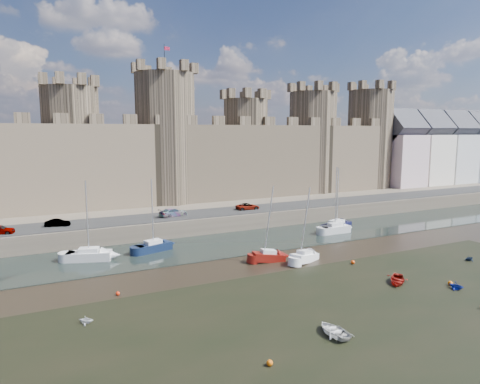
{
  "coord_description": "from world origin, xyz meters",
  "views": [
    {
      "loc": [
        -20.22,
        -27.83,
        15.31
      ],
      "look_at": [
        4.13,
        22.0,
        7.44
      ],
      "focal_mm": 32.0,
      "sensor_mm": 36.0,
      "label": 1
    }
  ],
  "objects_px": {
    "car_3": "(248,207)",
    "sailboat_2": "(335,228)",
    "sailboat_5": "(304,256)",
    "sailboat_3": "(337,225)",
    "sailboat_4": "(268,256)",
    "car_2": "(173,212)",
    "car_1": "(58,223)",
    "sailboat_0": "(89,255)",
    "sailboat_1": "(153,246)"
  },
  "relations": [
    {
      "from": "sailboat_1",
      "to": "sailboat_3",
      "type": "bearing_deg",
      "value": -17.34
    },
    {
      "from": "sailboat_4",
      "to": "sailboat_5",
      "type": "xyz_separation_m",
      "value": [
        3.76,
        -2.01,
        -0.02
      ]
    },
    {
      "from": "car_3",
      "to": "sailboat_3",
      "type": "relative_size",
      "value": 0.41
    },
    {
      "from": "sailboat_1",
      "to": "sailboat_3",
      "type": "height_order",
      "value": "sailboat_3"
    },
    {
      "from": "car_2",
      "to": "sailboat_5",
      "type": "distance_m",
      "value": 23.17
    },
    {
      "from": "car_2",
      "to": "car_3",
      "type": "xyz_separation_m",
      "value": [
        12.71,
        0.08,
        -0.1
      ]
    },
    {
      "from": "sailboat_3",
      "to": "sailboat_4",
      "type": "relative_size",
      "value": 1.06
    },
    {
      "from": "sailboat_3",
      "to": "sailboat_5",
      "type": "distance_m",
      "value": 18.03
    },
    {
      "from": "sailboat_1",
      "to": "sailboat_3",
      "type": "xyz_separation_m",
      "value": [
        28.93,
        -0.6,
        -0.0
      ]
    },
    {
      "from": "sailboat_0",
      "to": "sailboat_5",
      "type": "bearing_deg",
      "value": -8.23
    },
    {
      "from": "car_3",
      "to": "sailboat_1",
      "type": "distance_m",
      "value": 20.45
    },
    {
      "from": "car_2",
      "to": "car_1",
      "type": "bearing_deg",
      "value": 73.91
    },
    {
      "from": "sailboat_2",
      "to": "sailboat_3",
      "type": "height_order",
      "value": "sailboat_2"
    },
    {
      "from": "sailboat_5",
      "to": "car_3",
      "type": "bearing_deg",
      "value": 57.51
    },
    {
      "from": "sailboat_0",
      "to": "sailboat_2",
      "type": "distance_m",
      "value": 35.2
    },
    {
      "from": "sailboat_0",
      "to": "sailboat_1",
      "type": "bearing_deg",
      "value": 22.03
    },
    {
      "from": "sailboat_2",
      "to": "sailboat_3",
      "type": "distance_m",
      "value": 2.36
    },
    {
      "from": "sailboat_4",
      "to": "sailboat_5",
      "type": "height_order",
      "value": "sailboat_4"
    },
    {
      "from": "car_3",
      "to": "sailboat_2",
      "type": "distance_m",
      "value": 14.65
    },
    {
      "from": "sailboat_1",
      "to": "sailboat_3",
      "type": "relative_size",
      "value": 0.97
    },
    {
      "from": "car_2",
      "to": "sailboat_4",
      "type": "relative_size",
      "value": 0.5
    },
    {
      "from": "car_2",
      "to": "sailboat_2",
      "type": "xyz_separation_m",
      "value": [
        21.76,
        -11.21,
        -2.35
      ]
    },
    {
      "from": "sailboat_3",
      "to": "sailboat_0",
      "type": "bearing_deg",
      "value": 159.97
    },
    {
      "from": "car_2",
      "to": "sailboat_1",
      "type": "bearing_deg",
      "value": 132.68
    },
    {
      "from": "sailboat_0",
      "to": "sailboat_4",
      "type": "height_order",
      "value": "sailboat_0"
    },
    {
      "from": "sailboat_3",
      "to": "car_2",
      "type": "bearing_deg",
      "value": 138.0
    },
    {
      "from": "sailboat_0",
      "to": "sailboat_5",
      "type": "xyz_separation_m",
      "value": [
        22.89,
        -11.57,
        -0.1
      ]
    },
    {
      "from": "sailboat_5",
      "to": "car_1",
      "type": "bearing_deg",
      "value": 116.81
    },
    {
      "from": "car_3",
      "to": "sailboat_2",
      "type": "relative_size",
      "value": 0.39
    },
    {
      "from": "sailboat_1",
      "to": "sailboat_5",
      "type": "height_order",
      "value": "sailboat_1"
    },
    {
      "from": "car_2",
      "to": "sailboat_0",
      "type": "height_order",
      "value": "sailboat_0"
    },
    {
      "from": "car_3",
      "to": "sailboat_4",
      "type": "height_order",
      "value": "sailboat_4"
    },
    {
      "from": "sailboat_2",
      "to": "car_2",
      "type": "bearing_deg",
      "value": 153.73
    },
    {
      "from": "car_1",
      "to": "sailboat_0",
      "type": "xyz_separation_m",
      "value": [
        2.82,
        -9.52,
        -2.27
      ]
    },
    {
      "from": "sailboat_4",
      "to": "car_1",
      "type": "bearing_deg",
      "value": 147.66
    },
    {
      "from": "sailboat_0",
      "to": "sailboat_4",
      "type": "distance_m",
      "value": 21.39
    },
    {
      "from": "car_3",
      "to": "sailboat_3",
      "type": "height_order",
      "value": "sailboat_3"
    },
    {
      "from": "car_3",
      "to": "sailboat_1",
      "type": "relative_size",
      "value": 0.42
    },
    {
      "from": "car_1",
      "to": "sailboat_5",
      "type": "xyz_separation_m",
      "value": [
        25.71,
        -21.09,
        -2.37
      ]
    },
    {
      "from": "sailboat_3",
      "to": "car_3",
      "type": "bearing_deg",
      "value": 118.25
    },
    {
      "from": "car_2",
      "to": "sailboat_1",
      "type": "xyz_separation_m",
      "value": [
        -5.5,
        -8.94,
        -2.4
      ]
    },
    {
      "from": "car_2",
      "to": "sailboat_5",
      "type": "xyz_separation_m",
      "value": [
        9.5,
        -20.99,
        -2.49
      ]
    },
    {
      "from": "sailboat_2",
      "to": "sailboat_5",
      "type": "distance_m",
      "value": 15.68
    },
    {
      "from": "sailboat_5",
      "to": "sailboat_4",
      "type": "bearing_deg",
      "value": 128.1
    },
    {
      "from": "sailboat_1",
      "to": "sailboat_0",
      "type": "bearing_deg",
      "value": 167.31
    },
    {
      "from": "sailboat_2",
      "to": "sailboat_5",
      "type": "bearing_deg",
      "value": -140.47
    },
    {
      "from": "sailboat_0",
      "to": "sailboat_3",
      "type": "bearing_deg",
      "value": 18.38
    },
    {
      "from": "car_3",
      "to": "sailboat_5",
      "type": "distance_m",
      "value": 21.44
    },
    {
      "from": "car_3",
      "to": "sailboat_3",
      "type": "bearing_deg",
      "value": -129.69
    },
    {
      "from": "car_1",
      "to": "sailboat_1",
      "type": "distance_m",
      "value": 14.21
    }
  ]
}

